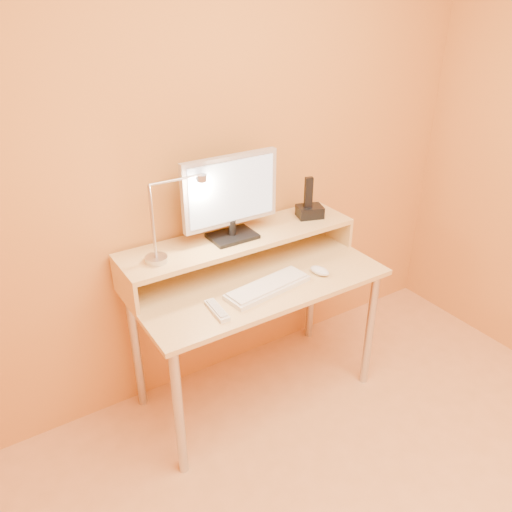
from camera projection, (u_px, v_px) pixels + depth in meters
wall_back at (220, 153)px, 2.42m from camera, size 3.00×0.04×2.50m
desk_leg_fl at (179, 413)px, 2.15m from camera, size 0.04×0.04×0.69m
desk_leg_fr at (370, 330)px, 2.67m from camera, size 0.04×0.04×0.69m
desk_leg_bl at (136, 350)px, 2.53m from camera, size 0.04×0.04×0.69m
desk_leg_br at (311, 288)px, 3.05m from camera, size 0.04×0.04×0.69m
desk_lower at (256, 280)px, 2.43m from camera, size 1.20×0.60×0.02m
shelf_riser_left at (125, 286)px, 2.23m from camera, size 0.02×0.30×0.14m
shelf_riser_right at (332, 226)px, 2.79m from camera, size 0.02×0.30×0.14m
desk_shelf at (240, 238)px, 2.47m from camera, size 1.20×0.30×0.02m
monitor_foot at (232, 236)px, 2.44m from camera, size 0.22×0.16×0.02m
monitor_neck at (232, 228)px, 2.42m from camera, size 0.04×0.04×0.07m
monitor_panel at (230, 190)px, 2.34m from camera, size 0.49×0.04×0.33m
monitor_back at (228, 189)px, 2.36m from camera, size 0.44×0.01×0.28m
monitor_screen at (232, 192)px, 2.32m from camera, size 0.44×0.00×0.29m
lamp_base at (156, 259)px, 2.22m from camera, size 0.10×0.10×0.02m
lamp_post at (152, 222)px, 2.14m from camera, size 0.01×0.01×0.33m
lamp_arm at (176, 180)px, 2.12m from camera, size 0.24×0.01×0.01m
lamp_head at (202, 178)px, 2.18m from camera, size 0.04×0.04×0.03m
lamp_bulb at (202, 182)px, 2.19m from camera, size 0.03×0.03×0.00m
phone_dock at (310, 212)px, 2.65m from camera, size 0.15×0.14×0.06m
phone_handset at (309, 192)px, 2.59m from camera, size 0.05×0.04×0.16m
phone_led at (323, 213)px, 2.63m from camera, size 0.01×0.00×0.04m
keyboard at (268, 288)px, 2.32m from camera, size 0.43×0.19×0.02m
mouse at (320, 271)px, 2.45m from camera, size 0.08×0.12×0.04m
remote_control at (217, 310)px, 2.16m from camera, size 0.06×0.17×0.02m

